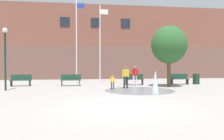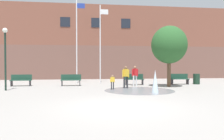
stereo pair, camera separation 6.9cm
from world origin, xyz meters
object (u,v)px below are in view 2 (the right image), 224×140
park_bench_center (71,80)px  flagpole_right (101,41)px  child_running (112,81)px  adult_watching (126,75)px  flagpole_left (77,38)px  trash_can (196,79)px  lamp_post_left_lane (5,50)px  street_tree_near_building (169,45)px  park_bench_far_right (179,79)px  adult_near_bench (135,74)px  park_bench_under_left_flagpole (21,80)px  park_bench_under_right_flagpole (134,79)px

park_bench_center → flagpole_right: flagpole_right is taller
child_running → adult_watching: 1.33m
flagpole_left → trash_can: 11.22m
adult_watching → trash_can: (6.70, 2.42, -0.48)m
lamp_post_left_lane → flagpole_left: bearing=49.9°
lamp_post_left_lane → street_tree_near_building: (11.53, 0.98, 0.54)m
park_bench_center → child_running: size_ratio=1.62×
park_bench_far_right → flagpole_right: (-6.62, 2.45, 3.37)m
park_bench_far_right → street_tree_near_building: bearing=-132.4°
adult_near_bench → flagpole_left: 6.63m
park_bench_center → park_bench_far_right: 9.18m
trash_can → adult_near_bench: bearing=-168.9°
flagpole_right → adult_watching: bearing=-73.3°
park_bench_under_left_flagpole → park_bench_center: same height
adult_near_bench → lamp_post_left_lane: bearing=-97.5°
park_bench_center → flagpole_right: bearing=45.1°
park_bench_under_left_flagpole → flagpole_right: size_ratio=0.22×
adult_near_bench → child_running: bearing=-63.5°
park_bench_far_right → child_running: (-6.22, -3.15, 0.10)m
park_bench_under_left_flagpole → lamp_post_left_lane: (-0.15, -2.98, 2.17)m
park_bench_center → flagpole_left: 4.46m
flagpole_left → park_bench_under_right_flagpole: bearing=-26.1°
park_bench_far_right → flagpole_right: 7.82m
park_bench_under_right_flagpole → park_bench_far_right: 3.96m
adult_near_bench → flagpole_right: (-2.44, 3.58, 2.91)m
flagpole_right → trash_can: bearing=-16.7°
park_bench_under_left_flagpole → flagpole_right: bearing=19.6°
park_bench_center → park_bench_under_right_flagpole: 5.22m
park_bench_far_right → adult_watching: adult_watching is taller
lamp_post_left_lane → street_tree_near_building: bearing=4.9°
adult_near_bench → park_bench_under_left_flagpole: bearing=-116.3°
adult_watching → park_bench_under_right_flagpole: bearing=119.4°
park_bench_under_right_flagpole → adult_near_bench: adult_near_bench is taller
park_bench_under_left_flagpole → park_bench_under_right_flagpole: (9.12, -0.05, 0.00)m
park_bench_center → adult_near_bench: size_ratio=1.01×
park_bench_far_right → child_running: size_ratio=1.62×
park_bench_under_left_flagpole → adult_near_bench: bearing=-8.1°
flagpole_right → park_bench_far_right: bearing=-20.3°
flagpole_left → flagpole_right: 2.17m
park_bench_under_right_flagpole → adult_near_bench: 1.32m
park_bench_under_right_flagpole → child_running: bearing=-124.9°
park_bench_far_right → street_tree_near_building: size_ratio=0.34×
flagpole_right → lamp_post_left_lane: 8.55m
child_running → flagpole_left: (-2.56, 5.59, 3.52)m
park_bench_far_right → flagpole_left: bearing=164.4°
flagpole_left → street_tree_near_building: (7.08, -4.30, -0.90)m
park_bench_under_right_flagpole → child_running: child_running is taller
park_bench_far_right → adult_near_bench: size_ratio=1.01×
park_bench_under_right_flagpole → park_bench_under_left_flagpole: bearing=179.7°
flagpole_left → child_running: bearing=-65.4°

